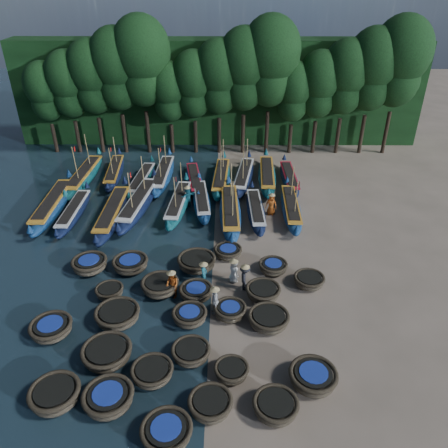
{
  "coord_description": "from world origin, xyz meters",
  "views": [
    {
      "loc": [
        0.85,
        -20.76,
        16.04
      ],
      "look_at": [
        0.68,
        3.92,
        1.3
      ],
      "focal_mm": 35.0,
      "sensor_mm": 36.0,
      "label": 1
    }
  ],
  "objects_px": {
    "coracle_0": "(55,395)",
    "long_boat_12": "(163,175)",
    "coracle_6": "(152,372)",
    "coracle_20": "(90,264)",
    "coracle_3": "(210,404)",
    "fisherman_6": "(271,204)",
    "fisherman_4": "(215,299)",
    "coracle_18": "(263,292)",
    "coracle_19": "(309,280)",
    "long_boat_3": "(139,203)",
    "coracle_13": "(230,311)",
    "long_boat_6": "(230,211)",
    "long_boat_0": "(53,205)",
    "long_boat_7": "(256,210)",
    "long_boat_5": "(202,201)",
    "coracle_9": "(313,377)",
    "coracle_8": "(232,371)",
    "long_boat_8": "(291,208)",
    "coracle_12": "(190,316)",
    "coracle_5": "(107,353)",
    "fisherman_2": "(172,284)",
    "coracle_10": "(51,328)",
    "long_boat_9": "(84,176)",
    "coracle_21": "(130,264)",
    "coracle_24": "(273,267)",
    "coracle_1": "(108,398)",
    "long_boat_10": "(114,172)",
    "coracle_15": "(110,291)",
    "long_boat_1": "(74,212)",
    "coracle_22": "(197,262)",
    "long_boat_17": "(289,178)",
    "long_boat_4": "(178,203)",
    "coracle_4": "(275,406)",
    "fisherman_5": "(188,197)",
    "long_boat_15": "(244,177)",
    "coracle_23": "(228,252)",
    "coracle_11": "(118,315)",
    "long_boat_16": "(267,176)",
    "long_boat_13": "(195,180)",
    "coracle_14": "(269,319)",
    "coracle_7": "(191,352)",
    "long_boat_2": "(113,213)"
  },
  "relations": [
    {
      "from": "coracle_9",
      "to": "coracle_6",
      "type": "bearing_deg",
      "value": 177.69
    },
    {
      "from": "fisherman_4",
      "to": "coracle_18",
      "type": "bearing_deg",
      "value": 109.23
    },
    {
      "from": "coracle_6",
      "to": "coracle_9",
      "type": "bearing_deg",
      "value": -2.31
    },
    {
      "from": "long_boat_4",
      "to": "long_boat_12",
      "type": "relative_size",
      "value": 0.93
    },
    {
      "from": "long_boat_8",
      "to": "coracle_8",
      "type": "bearing_deg",
      "value": -105.1
    },
    {
      "from": "coracle_1",
      "to": "long_boat_0",
      "type": "distance_m",
      "value": 18.5
    },
    {
      "from": "coracle_7",
      "to": "coracle_11",
      "type": "height_order",
      "value": "coracle_11"
    },
    {
      "from": "coracle_9",
      "to": "long_boat_8",
      "type": "height_order",
      "value": "long_boat_8"
    },
    {
      "from": "coracle_3",
      "to": "fisherman_6",
      "type": "relative_size",
      "value": 1.17
    },
    {
      "from": "coracle_3",
      "to": "long_boat_6",
      "type": "distance_m",
      "value": 16.09
    },
    {
      "from": "coracle_3",
      "to": "coracle_11",
      "type": "bearing_deg",
      "value": 133.43
    },
    {
      "from": "coracle_19",
      "to": "long_boat_4",
      "type": "relative_size",
      "value": 0.23
    },
    {
      "from": "coracle_1",
      "to": "long_boat_15",
      "type": "distance_m",
      "value": 22.83
    },
    {
      "from": "coracle_7",
      "to": "coracle_18",
      "type": "bearing_deg",
      "value": 49.86
    },
    {
      "from": "coracle_4",
      "to": "fisherman_5",
      "type": "height_order",
      "value": "fisherman_5"
    },
    {
      "from": "coracle_6",
      "to": "coracle_23",
      "type": "bearing_deg",
      "value": 70.41
    },
    {
      "from": "coracle_8",
      "to": "long_boat_5",
      "type": "relative_size",
      "value": 0.23
    },
    {
      "from": "fisherman_6",
      "to": "long_boat_3",
      "type": "bearing_deg",
      "value": -168.97
    },
    {
      "from": "long_boat_0",
      "to": "long_boat_7",
      "type": "relative_size",
      "value": 1.27
    },
    {
      "from": "coracle_13",
      "to": "long_boat_6",
      "type": "height_order",
      "value": "long_boat_6"
    },
    {
      "from": "coracle_0",
      "to": "long_boat_12",
      "type": "bearing_deg",
      "value": 85.5
    },
    {
      "from": "long_boat_10",
      "to": "long_boat_2",
      "type": "bearing_deg",
      "value": -83.12
    },
    {
      "from": "coracle_6",
      "to": "coracle_20",
      "type": "height_order",
      "value": "coracle_20"
    },
    {
      "from": "long_boat_0",
      "to": "long_boat_13",
      "type": "relative_size",
      "value": 1.28
    },
    {
      "from": "coracle_18",
      "to": "long_boat_5",
      "type": "bearing_deg",
      "value": 110.32
    },
    {
      "from": "coracle_21",
      "to": "long_boat_12",
      "type": "height_order",
      "value": "long_boat_12"
    },
    {
      "from": "coracle_8",
      "to": "coracle_10",
      "type": "relative_size",
      "value": 0.65
    },
    {
      "from": "fisherman_2",
      "to": "coracle_6",
      "type": "bearing_deg",
      "value": -36.36
    },
    {
      "from": "coracle_3",
      "to": "coracle_10",
      "type": "xyz_separation_m",
      "value": [
        -8.09,
        4.31,
        0.01
      ]
    },
    {
      "from": "coracle_19",
      "to": "fisherman_6",
      "type": "distance_m",
      "value": 8.52
    },
    {
      "from": "long_boat_16",
      "to": "coracle_0",
      "type": "bearing_deg",
      "value": -112.92
    },
    {
      "from": "coracle_21",
      "to": "coracle_24",
      "type": "relative_size",
      "value": 1.03
    },
    {
      "from": "long_boat_1",
      "to": "coracle_21",
      "type": "bearing_deg",
      "value": -49.37
    },
    {
      "from": "long_boat_6",
      "to": "long_boat_7",
      "type": "bearing_deg",
      "value": 7.96
    },
    {
      "from": "coracle_1",
      "to": "coracle_0",
      "type": "bearing_deg",
      "value": 176.71
    },
    {
      "from": "coracle_10",
      "to": "coracle_12",
      "type": "distance_m",
      "value": 6.91
    },
    {
      "from": "coracle_20",
      "to": "long_boat_6",
      "type": "height_order",
      "value": "long_boat_6"
    },
    {
      "from": "coracle_1",
      "to": "coracle_10",
      "type": "height_order",
      "value": "coracle_1"
    },
    {
      "from": "coracle_14",
      "to": "long_boat_4",
      "type": "distance_m",
      "value": 13.59
    },
    {
      "from": "coracle_15",
      "to": "long_boat_1",
      "type": "distance_m",
      "value": 9.97
    },
    {
      "from": "long_boat_4",
      "to": "long_boat_17",
      "type": "xyz_separation_m",
      "value": [
        8.92,
        4.65,
        -0.04
      ]
    },
    {
      "from": "coracle_3",
      "to": "coracle_13",
      "type": "xyz_separation_m",
      "value": [
        0.85,
        5.68,
        -0.02
      ]
    },
    {
      "from": "coracle_22",
      "to": "long_boat_17",
      "type": "height_order",
      "value": "long_boat_17"
    },
    {
      "from": "coracle_1",
      "to": "long_boat_10",
      "type": "height_order",
      "value": "long_boat_10"
    },
    {
      "from": "coracle_10",
      "to": "long_boat_9",
      "type": "bearing_deg",
      "value": 100.64
    },
    {
      "from": "coracle_19",
      "to": "long_boat_3",
      "type": "relative_size",
      "value": 0.2
    },
    {
      "from": "coracle_12",
      "to": "long_boat_3",
      "type": "distance_m",
      "value": 12.8
    },
    {
      "from": "coracle_5",
      "to": "fisherman_2",
      "type": "xyz_separation_m",
      "value": [
        2.57,
        4.57,
        0.46
      ]
    },
    {
      "from": "coracle_4",
      "to": "coracle_15",
      "type": "height_order",
      "value": "coracle_4"
    },
    {
      "from": "fisherman_4",
      "to": "fisherman_5",
      "type": "bearing_deg",
      "value": -173.73
    }
  ]
}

